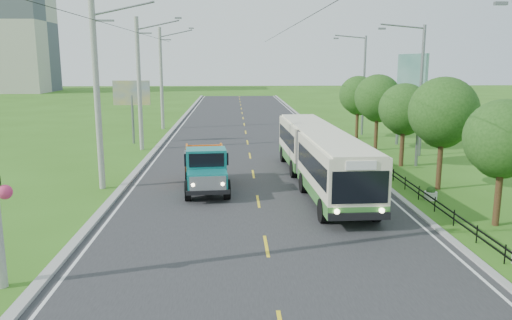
{
  "coord_description": "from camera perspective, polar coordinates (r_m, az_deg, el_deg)",
  "views": [
    {
      "loc": [
        -1.2,
        -17.56,
        6.82
      ],
      "look_at": [
        -0.06,
        6.96,
        1.9
      ],
      "focal_mm": 35.0,
      "sensor_mm": 36.0,
      "label": 1
    }
  ],
  "objects": [
    {
      "name": "tree_third",
      "position": [
        28.12,
        20.59,
        4.83
      ],
      "size": [
        3.6,
        3.62,
        6.0
      ],
      "color": "#382314",
      "rests_on": "ground"
    },
    {
      "name": "pole_near",
      "position": [
        27.54,
        -17.65,
        7.21
      ],
      "size": [
        3.51,
        0.32,
        10.0
      ],
      "color": "gray",
      "rests_on": "ground"
    },
    {
      "name": "billboard_left",
      "position": [
        42.48,
        -14.02,
        7.01
      ],
      "size": [
        3.0,
        0.2,
        5.2
      ],
      "color": "slate",
      "rests_on": "ground"
    },
    {
      "name": "bus",
      "position": [
        27.57,
        7.32,
        0.8
      ],
      "size": [
        3.05,
        15.81,
        3.04
      ],
      "rotation": [
        0.0,
        0.0,
        0.03
      ],
      "color": "#377830",
      "rests_on": "ground"
    },
    {
      "name": "dump_truck",
      "position": [
        26.57,
        -5.76,
        -0.61
      ],
      "size": [
        2.64,
        5.84,
        2.38
      ],
      "rotation": [
        0.0,
        0.0,
        0.09
      ],
      "color": "#137574",
      "rests_on": "ground"
    },
    {
      "name": "tree_back",
      "position": [
        45.19,
        11.61,
        7.08
      ],
      "size": [
        3.3,
        3.36,
        5.5
      ],
      "color": "#382314",
      "rests_on": "ground"
    },
    {
      "name": "ground",
      "position": [
        18.87,
        1.19,
        -9.85
      ],
      "size": [
        240.0,
        240.0,
        0.0
      ],
      "primitive_type": "plane",
      "color": "#336618",
      "rests_on": "ground"
    },
    {
      "name": "planter_near",
      "position": [
        26.34,
        19.33,
        -3.69
      ],
      "size": [
        0.64,
        0.64,
        0.67
      ],
      "color": "silver",
      "rests_on": "ground"
    },
    {
      "name": "tree_fourth",
      "position": [
        33.73,
        16.57,
        5.36
      ],
      "size": [
        3.24,
        3.31,
        5.4
      ],
      "color": "#382314",
      "rests_on": "ground"
    },
    {
      "name": "pole_far",
      "position": [
        51.08,
        -10.73,
        9.2
      ],
      "size": [
        3.51,
        0.32,
        10.0
      ],
      "color": "gray",
      "rests_on": "ground"
    },
    {
      "name": "road",
      "position": [
        38.19,
        -0.81,
        1.06
      ],
      "size": [
        14.0,
        120.0,
        0.02
      ],
      "primitive_type": "cube",
      "color": "#28282B",
      "rests_on": "ground"
    },
    {
      "name": "planter_far",
      "position": [
        41.27,
        11.13,
        2.01
      ],
      "size": [
        0.64,
        0.64,
        0.67
      ],
      "color": "silver",
      "rests_on": "ground"
    },
    {
      "name": "planter_mid",
      "position": [
        33.68,
        14.32,
        -0.21
      ],
      "size": [
        0.64,
        0.64,
        0.67
      ],
      "color": "silver",
      "rests_on": "ground"
    },
    {
      "name": "railing_right",
      "position": [
        33.51,
        13.34,
        -0.2
      ],
      "size": [
        0.04,
        40.0,
        0.6
      ],
      "primitive_type": "cube",
      "color": "black",
      "rests_on": "ground"
    },
    {
      "name": "pole_mid",
      "position": [
        39.24,
        -13.16,
        8.52
      ],
      "size": [
        3.51,
        0.32,
        10.0
      ],
      "color": "gray",
      "rests_on": "ground"
    },
    {
      "name": "edge_line_left",
      "position": [
        38.56,
        -10.73,
        0.97
      ],
      "size": [
        0.12,
        120.0,
        0.0
      ],
      "primitive_type": "cube",
      "color": "silver",
      "rests_on": "road"
    },
    {
      "name": "curb_right",
      "position": [
        39.07,
        9.74,
        1.19
      ],
      "size": [
        0.3,
        120.0,
        0.1
      ],
      "primitive_type": "cube",
      "color": "#9E9E99",
      "rests_on": "ground"
    },
    {
      "name": "curb_left",
      "position": [
        38.63,
        -11.54,
        1.04
      ],
      "size": [
        0.4,
        120.0,
        0.15
      ],
      "primitive_type": "cube",
      "color": "#9E9E99",
      "rests_on": "ground"
    },
    {
      "name": "tree_second",
      "position": [
        22.83,
        26.37,
        1.84
      ],
      "size": [
        3.18,
        3.26,
        5.3
      ],
      "color": "#382314",
      "rests_on": "ground"
    },
    {
      "name": "streetlight_far",
      "position": [
        47.11,
        12.05,
        8.75
      ],
      "size": [
        3.02,
        0.2,
        9.07
      ],
      "color": "slate",
      "rests_on": "ground"
    },
    {
      "name": "billboard_right",
      "position": [
        39.94,
        17.32,
        8.71
      ],
      "size": [
        0.24,
        6.0,
        7.3
      ],
      "color": "slate",
      "rests_on": "ground"
    },
    {
      "name": "tree_fifth",
      "position": [
        39.4,
        13.75,
        6.69
      ],
      "size": [
        3.48,
        3.52,
        5.8
      ],
      "color": "#382314",
      "rests_on": "ground"
    },
    {
      "name": "edge_line_right",
      "position": [
        38.97,
        9.02,
        1.14
      ],
      "size": [
        0.12,
        120.0,
        0.0
      ],
      "primitive_type": "cube",
      "color": "silver",
      "rests_on": "road"
    },
    {
      "name": "streetlight_mid",
      "position": [
        33.76,
        18.05,
        7.53
      ],
      "size": [
        3.02,
        0.2,
        9.07
      ],
      "color": "slate",
      "rests_on": "ground"
    },
    {
      "name": "centre_dash",
      "position": [
        18.87,
        1.19,
        -9.79
      ],
      "size": [
        0.12,
        2.2,
        0.0
      ],
      "primitive_type": "cube",
      "color": "yellow",
      "rests_on": "road"
    }
  ]
}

